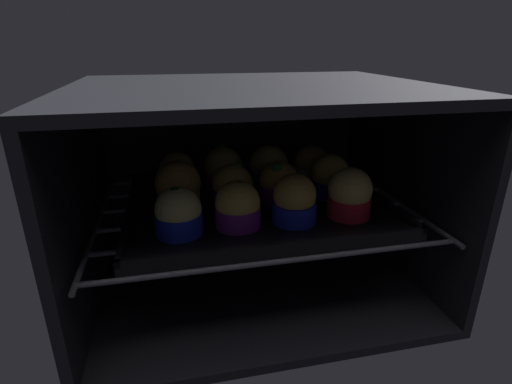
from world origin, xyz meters
The scene contains 15 objects.
oven_cavity centered at (0.00, 26.25, 17.00)cm, with size 59.00×47.00×37.00cm.
oven_rack centered at (0.00, 22.00, 13.60)cm, with size 54.80×42.00×0.80cm.
baking_tray centered at (0.00, 20.80, 14.67)cm, with size 44.32×35.35×2.20cm.
muffin_row0_col0 centered at (-13.70, 11.60, 18.38)cm, with size 7.03×7.03×7.32cm.
muffin_row0_col1 centered at (-4.76, 12.19, 18.38)cm, with size 7.03×7.03×7.27cm.
muffin_row0_col2 centered at (4.19, 11.89, 18.71)cm, with size 7.03×7.03×7.87cm.
muffin_row0_col3 centered at (13.56, 12.05, 18.88)cm, with size 7.09×7.09×8.15cm.
muffin_row1_col0 centered at (-13.34, 20.89, 19.09)cm, with size 7.70×7.70×8.45cm.
muffin_row1_col1 centered at (-4.18, 20.69, 18.32)cm, with size 7.04×7.04×7.47cm.
muffin_row1_col2 centered at (4.11, 20.75, 18.41)cm, with size 7.03×7.03×7.46cm.
muffin_row1_col3 centered at (13.81, 20.85, 18.78)cm, with size 7.03×7.03×7.99cm.
muffin_row2_col0 centered at (-13.28, 29.40, 18.58)cm, with size 7.03×7.03×7.66cm.
muffin_row2_col1 centered at (-4.53, 29.81, 18.80)cm, with size 7.55×7.55×8.41cm.
muffin_row2_col2 centered at (4.50, 29.54, 18.71)cm, with size 7.60×7.60×7.95cm.
muffin_row2_col3 centered at (13.33, 29.44, 18.47)cm, with size 7.03×7.03×7.49cm.
Camera 1 is at (-13.82, -41.85, 41.97)cm, focal length 27.35 mm.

